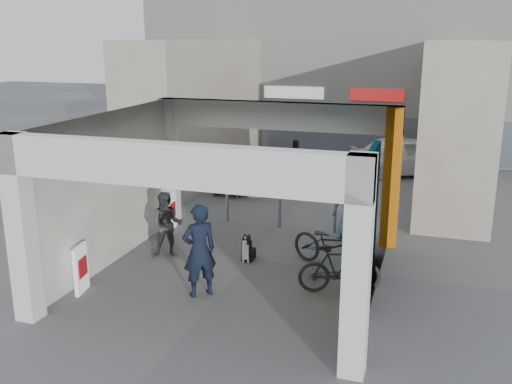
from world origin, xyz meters
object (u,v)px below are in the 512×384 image
(man_back_turned, at_px, (167,225))
(cafe_set, at_px, (254,185))
(border_collie, at_px, (247,250))
(man_with_dog, at_px, (199,250))
(man_crates, at_px, (296,164))
(white_van, at_px, (409,156))
(man_elderly, at_px, (349,205))
(produce_stand, at_px, (229,188))
(bicycle_rear, at_px, (340,269))
(bicycle_front, at_px, (332,246))

(man_back_turned, bearing_deg, cafe_set, 68.73)
(border_collie, bearing_deg, man_with_dog, -98.41)
(man_crates, distance_m, white_van, 4.80)
(border_collie, distance_m, man_with_dog, 2.16)
(man_elderly, distance_m, man_crates, 5.27)
(white_van, bearing_deg, border_collie, 141.29)
(border_collie, relative_size, man_back_turned, 0.44)
(man_crates, relative_size, white_van, 0.38)
(border_collie, height_order, man_crates, man_crates)
(man_back_turned, distance_m, white_van, 11.53)
(man_with_dog, bearing_deg, cafe_set, -123.41)
(produce_stand, relative_size, border_collie, 1.54)
(border_collie, xyz_separation_m, man_back_turned, (-1.90, -0.31, 0.52))
(man_crates, bearing_deg, white_van, -141.86)
(cafe_set, xyz_separation_m, man_back_turned, (-0.24, -5.90, 0.46))
(border_collie, distance_m, white_van, 10.56)
(cafe_set, bearing_deg, bicycle_rear, -58.86)
(man_crates, bearing_deg, man_with_dog, 88.31)
(man_back_turned, relative_size, man_elderly, 0.90)
(cafe_set, height_order, man_elderly, man_elderly)
(border_collie, distance_m, bicycle_rear, 2.56)
(cafe_set, distance_m, man_elderly, 4.93)
(cafe_set, relative_size, man_back_turned, 0.99)
(bicycle_front, bearing_deg, border_collie, 119.60)
(produce_stand, xyz_separation_m, man_back_turned, (0.49, -5.53, 0.52))
(produce_stand, bearing_deg, cafe_set, 51.35)
(man_back_turned, distance_m, man_crates, 7.37)
(cafe_set, relative_size, man_elderly, 0.89)
(border_collie, xyz_separation_m, bicycle_rear, (2.33, -1.02, 0.24))
(man_elderly, height_order, white_van, man_elderly)
(bicycle_rear, distance_m, white_van, 11.15)
(cafe_set, xyz_separation_m, bicycle_rear, (3.99, -6.61, 0.18))
(man_elderly, bearing_deg, cafe_set, 161.31)
(man_with_dog, xyz_separation_m, white_van, (3.38, 12.12, -0.22))
(man_with_dog, relative_size, bicycle_rear, 1.13)
(man_crates, xyz_separation_m, bicycle_rear, (2.89, -7.96, -0.33))
(bicycle_rear, bearing_deg, man_back_turned, 62.41)
(produce_stand, height_order, man_with_dog, man_with_dog)
(bicycle_rear, bearing_deg, bicycle_front, -0.07)
(white_van, bearing_deg, bicycle_rear, 154.41)
(man_back_turned, distance_m, bicycle_rear, 4.30)
(bicycle_rear, bearing_deg, border_collie, 48.27)
(white_van, bearing_deg, man_crates, 109.35)
(man_back_turned, xyz_separation_m, bicycle_front, (3.85, 0.47, -0.24))
(man_back_turned, bearing_deg, man_with_dog, -66.39)
(cafe_set, xyz_separation_m, man_elderly, (3.66, -3.26, 0.55))
(man_with_dog, height_order, bicycle_front, man_with_dog)
(man_with_dog, relative_size, white_van, 0.44)
(produce_stand, relative_size, man_crates, 0.63)
(man_elderly, bearing_deg, bicycle_rear, -61.36)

